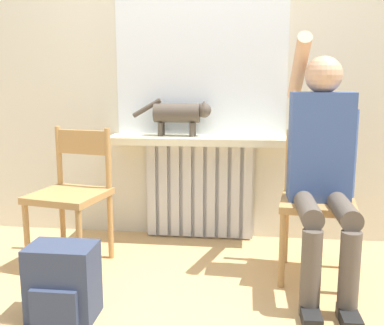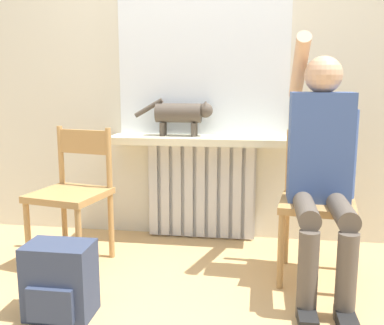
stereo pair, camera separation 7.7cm
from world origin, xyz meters
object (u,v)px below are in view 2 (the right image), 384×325
Objects in this scene: chair_right at (318,201)px; backpack at (60,281)px; cat at (182,113)px; chair_left at (73,192)px; person at (322,161)px.

chair_right is 1.47m from backpack.
cat is (-0.88, 0.52, 0.46)m from chair_right.
chair_left is 1.00× the size of chair_right.
chair_left is 2.31× the size of backpack.
person reaches higher than chair_right.
person is (-0.00, -0.11, 0.26)m from chair_right.
backpack is (-1.29, -0.65, -0.28)m from chair_right.
chair_right is 0.61× the size of person.
backpack is (-1.28, -0.54, -0.53)m from person.
cat is at bearing 144.12° from person.
chair_left is 1.52× the size of cat.
backpack is (0.20, -0.65, -0.28)m from chair_left.
person is 1.10m from cat.
cat reaches higher than backpack.
chair_right is 1.52× the size of cat.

